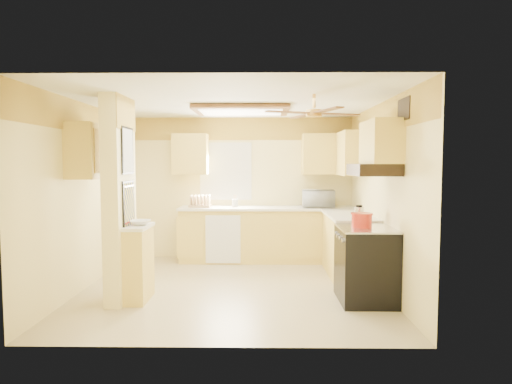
{
  "coord_description": "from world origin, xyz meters",
  "views": [
    {
      "loc": [
        0.39,
        -5.73,
        1.71
      ],
      "look_at": [
        0.31,
        0.35,
        1.29
      ],
      "focal_mm": 30.0,
      "sensor_mm": 36.0,
      "label": 1
    }
  ],
  "objects_px": {
    "stove": "(366,264)",
    "microwave": "(318,199)",
    "dutch_oven": "(362,220)",
    "kettle": "(359,213)",
    "bowl": "(140,223)"
  },
  "relations": [
    {
      "from": "bowl",
      "to": "kettle",
      "type": "relative_size",
      "value": 1.23
    },
    {
      "from": "stove",
      "to": "microwave",
      "type": "xyz_separation_m",
      "value": [
        -0.31,
        2.12,
        0.63
      ]
    },
    {
      "from": "microwave",
      "to": "kettle",
      "type": "bearing_deg",
      "value": 104.01
    },
    {
      "from": "microwave",
      "to": "dutch_oven",
      "type": "xyz_separation_m",
      "value": [
        0.26,
        -2.08,
        -0.08
      ]
    },
    {
      "from": "kettle",
      "to": "bowl",
      "type": "bearing_deg",
      "value": -169.5
    },
    {
      "from": "dutch_oven",
      "to": "microwave",
      "type": "bearing_deg",
      "value": 97.0
    },
    {
      "from": "dutch_oven",
      "to": "kettle",
      "type": "height_order",
      "value": "kettle"
    },
    {
      "from": "stove",
      "to": "microwave",
      "type": "relative_size",
      "value": 1.71
    },
    {
      "from": "stove",
      "to": "kettle",
      "type": "height_order",
      "value": "kettle"
    },
    {
      "from": "bowl",
      "to": "kettle",
      "type": "xyz_separation_m",
      "value": [
        2.8,
        0.52,
        0.06
      ]
    },
    {
      "from": "microwave",
      "to": "dutch_oven",
      "type": "relative_size",
      "value": 2.03
    },
    {
      "from": "bowl",
      "to": "dutch_oven",
      "type": "relative_size",
      "value": 0.93
    },
    {
      "from": "microwave",
      "to": "dutch_oven",
      "type": "bearing_deg",
      "value": 99.14
    },
    {
      "from": "microwave",
      "to": "stove",
      "type": "bearing_deg",
      "value": 100.34
    },
    {
      "from": "microwave",
      "to": "bowl",
      "type": "height_order",
      "value": "microwave"
    }
  ]
}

